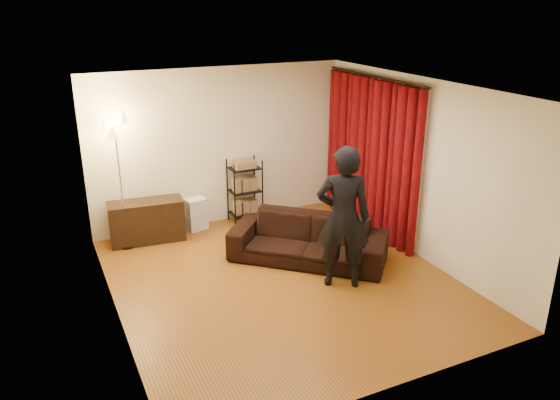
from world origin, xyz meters
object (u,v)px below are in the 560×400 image
storage_boxes (196,214)px  person (343,218)px  media_cabinet (147,221)px  wire_shelf (245,191)px  floor_lamp (120,184)px  sofa (308,240)px

storage_boxes → person: bearing=-65.3°
media_cabinet → wire_shelf: bearing=9.1°
media_cabinet → person: bearing=-45.2°
media_cabinet → floor_lamp: size_ratio=0.56×
floor_lamp → sofa: bearing=-35.1°
storage_boxes → floor_lamp: 1.46m
media_cabinet → wire_shelf: 1.78m
sofa → wire_shelf: (-0.28, 1.85, 0.23)m
media_cabinet → wire_shelf: size_ratio=1.03×
sofa → wire_shelf: size_ratio=2.03×
sofa → media_cabinet: (-2.04, 1.74, 0.01)m
sofa → media_cabinet: media_cabinet is taller
storage_boxes → wire_shelf: 0.94m
media_cabinet → storage_boxes: media_cabinet is taller
storage_boxes → sofa: bearing=-57.6°
storage_boxes → media_cabinet: bearing=-172.5°
media_cabinet → storage_boxes: size_ratio=2.10×
person → media_cabinet: (-2.11, 2.58, -0.65)m
sofa → storage_boxes: sofa is taller
sofa → floor_lamp: bearing=-173.2°
wire_shelf → storage_boxes: bearing=-160.6°
sofa → person: (0.07, -0.84, 0.66)m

